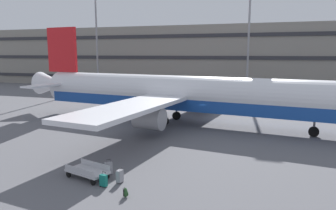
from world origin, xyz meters
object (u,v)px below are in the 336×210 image
at_px(suitcase_red, 103,180).
at_px(backpack_teal, 126,193).
at_px(suitcase_upright, 120,176).
at_px(baggage_cart, 87,171).
at_px(suitcase_large, 108,168).
at_px(airliner, 179,95).

distance_m(suitcase_red, backpack_teal, 1.93).
xyz_separation_m(suitcase_upright, baggage_cart, (-2.14, 0.02, 0.03)).
bearing_deg(suitcase_large, suitcase_upright, -35.89).
xyz_separation_m(airliner, suitcase_large, (0.10, -15.45, -2.65)).
height_order(suitcase_large, suitcase_red, suitcase_large).
distance_m(suitcase_large, baggage_cart, 1.27).
relative_size(suitcase_large, suitcase_upright, 1.13).
height_order(suitcase_upright, backpack_teal, suitcase_upright).
xyz_separation_m(suitcase_large, baggage_cart, (-0.94, -0.85, 0.00)).
relative_size(airliner, suitcase_red, 46.13).
xyz_separation_m(suitcase_large, backpack_teal, (2.35, -2.48, -0.17)).
height_order(airliner, suitcase_upright, airliner).
height_order(suitcase_large, backpack_teal, suitcase_large).
bearing_deg(baggage_cart, airliner, 87.03).
relative_size(airliner, suitcase_upright, 43.93).
height_order(suitcase_red, suitcase_upright, suitcase_upright).
distance_m(airliner, suitcase_red, 17.34).
xyz_separation_m(airliner, suitcase_upright, (1.30, -16.32, -2.67)).
height_order(suitcase_upright, baggage_cart, suitcase_upright).
bearing_deg(airliner, suitcase_large, -89.64).
bearing_deg(backpack_teal, suitcase_red, 155.08).
height_order(suitcase_red, backpack_teal, suitcase_red).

